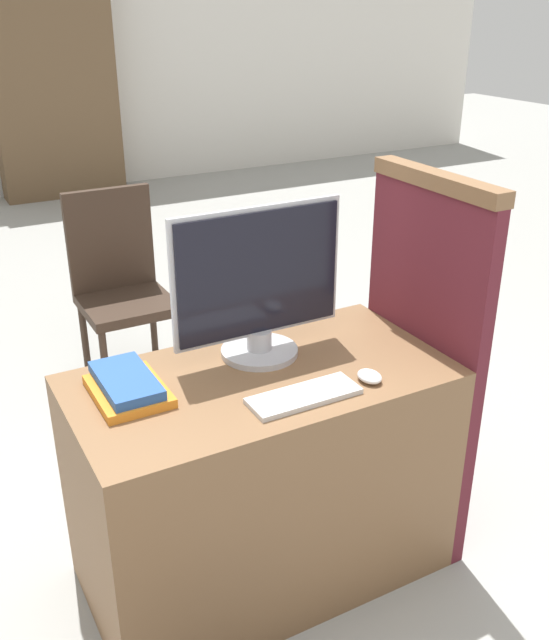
# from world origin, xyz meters

# --- Properties ---
(ground_plane) EXTENTS (20.00, 20.00, 0.00)m
(ground_plane) POSITION_xyz_m (0.00, 0.00, 0.00)
(ground_plane) COLOR #9E9E99
(desk) EXTENTS (1.16, 0.62, 0.76)m
(desk) POSITION_xyz_m (0.00, 0.31, 0.38)
(desk) COLOR brown
(desk) RESTS_ON ground_plane
(carrel_divider) EXTENTS (0.07, 0.57, 1.32)m
(carrel_divider) POSITION_xyz_m (0.61, 0.28, 0.67)
(carrel_divider) COLOR #5B1E28
(carrel_divider) RESTS_ON ground_plane
(monitor) EXTENTS (0.57, 0.25, 0.49)m
(monitor) POSITION_xyz_m (0.06, 0.43, 1.00)
(monitor) COLOR #B7B7BC
(monitor) RESTS_ON desk
(keyboard) EXTENTS (0.33, 0.12, 0.02)m
(keyboard) POSITION_xyz_m (0.04, 0.13, 0.77)
(keyboard) COLOR silver
(keyboard) RESTS_ON desk
(mouse) EXTENTS (0.07, 0.09, 0.03)m
(mouse) POSITION_xyz_m (0.27, 0.12, 0.78)
(mouse) COLOR white
(mouse) RESTS_ON desk
(book_stack) EXTENTS (0.20, 0.29, 0.06)m
(book_stack) POSITION_xyz_m (-0.39, 0.39, 0.79)
(book_stack) COLOR orange
(book_stack) RESTS_ON desk
(far_chair) EXTENTS (0.44, 0.44, 0.95)m
(far_chair) POSITION_xyz_m (0.05, 1.95, 0.51)
(far_chair) COLOR #38281E
(far_chair) RESTS_ON ground_plane
(bookshelf_far) EXTENTS (1.15, 0.32, 2.04)m
(bookshelf_far) POSITION_xyz_m (0.66, 5.78, 1.02)
(bookshelf_far) COLOR brown
(bookshelf_far) RESTS_ON ground_plane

